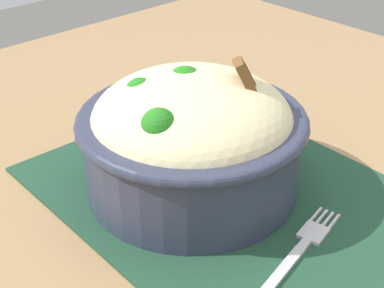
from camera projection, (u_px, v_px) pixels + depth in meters
table at (270, 257)px, 0.60m from camera, size 1.12×0.98×0.76m
placemat at (241, 202)px, 0.57m from camera, size 0.42×0.30×0.00m
bowl at (192, 135)px, 0.56m from camera, size 0.25×0.25×0.14m
fork at (303, 246)px, 0.51m from camera, size 0.04×0.13×0.00m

